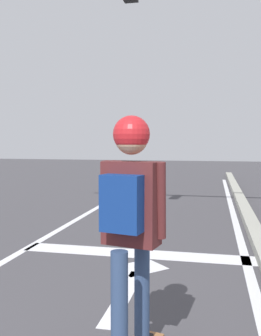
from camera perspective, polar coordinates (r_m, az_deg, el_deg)
lane_line_center at (r=6.18m, az=-13.26°, el=-10.49°), size 0.12×20.00×0.01m
lane_line_curbside at (r=5.62m, az=16.70°, el=-12.04°), size 0.12×20.00×0.01m
stop_bar at (r=5.33m, az=0.92°, el=-12.76°), size 3.19×0.40×0.01m
lane_arrow_stem at (r=4.00m, az=-0.94°, el=-18.65°), size 0.16×1.40×0.01m
lane_arrow_head at (r=4.78m, az=1.48°, el=-14.78°), size 0.71×0.71×0.01m
skater at (r=2.50m, az=-0.02°, el=-5.99°), size 0.45×0.61×1.64m
traffic_signal_mast at (r=6.77m, az=11.54°, el=20.26°), size 5.06×0.34×4.98m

